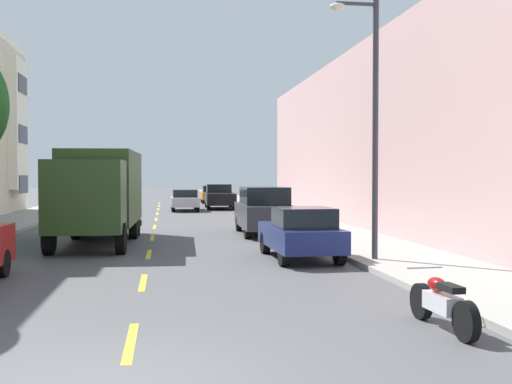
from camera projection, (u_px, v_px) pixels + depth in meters
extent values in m
plane|color=#4C4C4F|center=(157.00, 216.00, 36.59)|extent=(160.00, 160.00, 0.00)
cube|color=#99968E|center=(24.00, 218.00, 33.58)|extent=(3.20, 120.00, 0.14)
cube|color=#99968E|center=(281.00, 216.00, 35.64)|extent=(3.20, 120.00, 0.14)
cube|color=yellow|center=(131.00, 342.00, 8.90)|extent=(0.14, 2.20, 0.01)
cube|color=yellow|center=(143.00, 282.00, 13.84)|extent=(0.14, 2.20, 0.01)
cube|color=yellow|center=(149.00, 254.00, 18.79)|extent=(0.14, 2.20, 0.01)
cube|color=yellow|center=(152.00, 238.00, 23.73)|extent=(0.14, 2.20, 0.01)
cube|color=yellow|center=(155.00, 227.00, 28.68)|extent=(0.14, 2.20, 0.01)
cube|color=yellow|center=(156.00, 219.00, 33.62)|extent=(0.14, 2.20, 0.01)
cube|color=yellow|center=(157.00, 214.00, 38.57)|extent=(0.14, 2.20, 0.01)
cube|color=yellow|center=(158.00, 209.00, 43.51)|extent=(0.14, 2.20, 0.01)
cube|color=yellow|center=(159.00, 206.00, 48.46)|extent=(0.14, 2.20, 0.01)
cube|color=yellow|center=(159.00, 203.00, 53.40)|extent=(0.14, 2.20, 0.01)
cube|color=white|center=(8.00, 44.00, 37.70)|extent=(0.60, 6.70, 0.44)
cube|color=white|center=(18.00, 124.00, 37.91)|extent=(0.55, 3.01, 7.96)
cube|color=#1E232D|center=(24.00, 184.00, 38.06)|extent=(0.04, 2.29, 1.10)
cube|color=#1E232D|center=(23.00, 134.00, 37.97)|extent=(0.04, 2.29, 1.10)
cube|color=#1E232D|center=(23.00, 84.00, 37.89)|extent=(0.04, 2.29, 1.10)
cube|color=#CC9E9E|center=(453.00, 140.00, 28.58)|extent=(10.00, 36.00, 8.04)
cylinder|color=#38383D|center=(375.00, 130.00, 16.62)|extent=(0.16, 0.16, 6.98)
cylinder|color=#38383D|center=(356.00, 4.00, 16.45)|extent=(1.10, 0.10, 0.10)
ellipsoid|color=silver|center=(338.00, 7.00, 16.38)|extent=(0.44, 0.28, 0.20)
cube|color=#2D471E|center=(103.00, 187.00, 22.63)|extent=(2.59, 5.78, 2.60)
cube|color=#2D471E|center=(85.00, 196.00, 18.66)|extent=(2.37, 1.97, 2.20)
cube|color=black|center=(80.00, 181.00, 17.75)|extent=(2.02, 0.15, 0.97)
cube|color=black|center=(112.00, 223.00, 25.42)|extent=(2.40, 0.24, 0.24)
cylinder|color=black|center=(49.00, 239.00, 18.53)|extent=(0.31, 0.97, 0.96)
cylinder|color=black|center=(121.00, 238.00, 18.77)|extent=(0.31, 0.97, 0.96)
cylinder|color=black|center=(81.00, 224.00, 24.19)|extent=(0.31, 0.97, 0.96)
cylinder|color=black|center=(136.00, 224.00, 24.43)|extent=(0.31, 0.97, 0.96)
cylinder|color=black|center=(76.00, 227.00, 23.10)|extent=(0.31, 0.97, 0.96)
cylinder|color=black|center=(134.00, 226.00, 23.34)|extent=(0.31, 0.97, 0.96)
cube|color=orange|center=(211.00, 196.00, 53.15)|extent=(1.79, 4.02, 0.62)
cube|color=black|center=(212.00, 189.00, 52.66)|extent=(1.55, 1.70, 0.55)
cylinder|color=black|center=(219.00, 199.00, 54.61)|extent=(0.23, 0.66, 0.66)
cylinder|color=black|center=(202.00, 199.00, 54.41)|extent=(0.23, 0.66, 0.66)
cylinder|color=black|center=(222.00, 200.00, 51.91)|extent=(0.23, 0.66, 0.66)
cylinder|color=black|center=(203.00, 200.00, 51.71)|extent=(0.23, 0.66, 0.66)
cube|color=navy|center=(300.00, 237.00, 17.72)|extent=(1.83, 4.04, 0.62)
cube|color=black|center=(304.00, 217.00, 17.23)|extent=(1.57, 1.71, 0.55)
cylinder|color=black|center=(313.00, 242.00, 19.19)|extent=(0.23, 0.66, 0.66)
cylinder|color=black|center=(265.00, 243.00, 18.94)|extent=(0.23, 0.66, 0.66)
cylinder|color=black|center=(340.00, 253.00, 16.51)|extent=(0.23, 0.66, 0.66)
cylinder|color=black|center=(284.00, 254.00, 16.26)|extent=(0.23, 0.66, 0.66)
cube|color=#7A9EC6|center=(95.00, 200.00, 43.28)|extent=(1.83, 4.70, 0.62)
cube|color=black|center=(95.00, 192.00, 43.63)|extent=(1.61, 2.82, 0.55)
cylinder|color=black|center=(80.00, 206.00, 41.59)|extent=(0.22, 0.66, 0.66)
cylinder|color=black|center=(104.00, 206.00, 41.82)|extent=(0.22, 0.66, 0.66)
cylinder|color=black|center=(86.00, 204.00, 44.75)|extent=(0.22, 0.66, 0.66)
cylinder|color=black|center=(108.00, 204.00, 44.98)|extent=(0.22, 0.66, 0.66)
cylinder|color=black|center=(2.00, 263.00, 14.56)|extent=(0.23, 0.66, 0.66)
cube|color=#333338|center=(264.00, 215.00, 25.00)|extent=(2.02, 4.83, 0.90)
cube|color=black|center=(264.00, 195.00, 24.98)|extent=(1.76, 2.81, 0.70)
cylinder|color=black|center=(279.00, 223.00, 26.74)|extent=(0.23, 0.66, 0.66)
cylinder|color=black|center=(239.00, 223.00, 26.52)|extent=(0.23, 0.66, 0.66)
cylinder|color=black|center=(293.00, 230.00, 23.51)|extent=(0.23, 0.66, 0.66)
cylinder|color=black|center=(248.00, 230.00, 23.28)|extent=(0.23, 0.66, 0.66)
cube|color=black|center=(220.00, 198.00, 44.22)|extent=(2.16, 5.36, 0.80)
cube|color=black|center=(219.00, 188.00, 45.36)|extent=(1.81, 1.64, 0.60)
cylinder|color=black|center=(230.00, 203.00, 46.13)|extent=(0.24, 0.67, 0.66)
cylinder|color=black|center=(206.00, 203.00, 45.92)|extent=(0.24, 0.67, 0.66)
cylinder|color=black|center=(234.00, 205.00, 42.55)|extent=(0.24, 0.67, 0.66)
cylinder|color=black|center=(208.00, 205.00, 42.34)|extent=(0.24, 0.67, 0.66)
cube|color=#B2B5BA|center=(185.00, 201.00, 41.70)|extent=(1.80, 4.50, 0.60)
cube|color=black|center=(185.00, 193.00, 41.46)|extent=(1.58, 2.16, 0.50)
cylinder|color=black|center=(195.00, 205.00, 43.34)|extent=(0.22, 0.66, 0.66)
cylinder|color=black|center=(173.00, 205.00, 43.11)|extent=(0.22, 0.66, 0.66)
cylinder|color=black|center=(198.00, 207.00, 40.31)|extent=(0.22, 0.66, 0.66)
cylinder|color=black|center=(173.00, 207.00, 40.08)|extent=(0.22, 0.66, 0.66)
cylinder|color=black|center=(421.00, 301.00, 10.31)|extent=(0.16, 0.61, 0.60)
cylinder|color=black|center=(466.00, 321.00, 8.89)|extent=(0.16, 0.61, 0.60)
cube|color=silver|center=(442.00, 303.00, 9.60)|extent=(0.31, 0.82, 0.28)
ellipsoid|color=maroon|center=(437.00, 284.00, 9.76)|extent=(0.24, 0.48, 0.22)
cube|color=black|center=(451.00, 288.00, 9.33)|extent=(0.24, 0.53, 0.10)
cylinder|color=silver|center=(425.00, 268.00, 10.18)|extent=(0.62, 0.06, 0.03)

